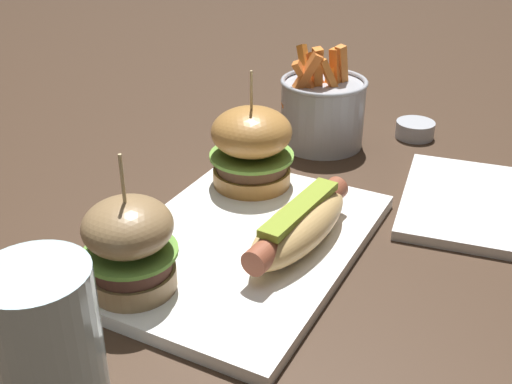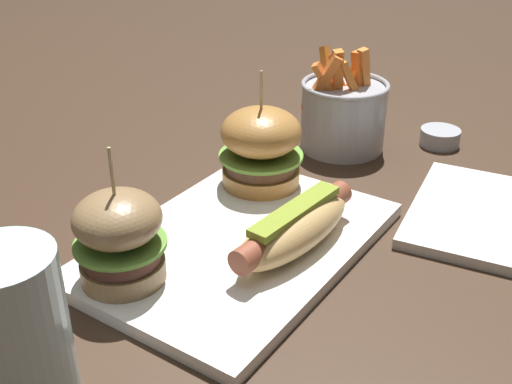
# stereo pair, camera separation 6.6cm
# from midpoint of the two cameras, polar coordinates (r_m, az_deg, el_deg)

# --- Properties ---
(ground_plane) EXTENTS (3.00, 3.00, 0.00)m
(ground_plane) POSITION_cam_midpoint_polar(r_m,az_deg,el_deg) (0.66, -4.16, -5.37)
(ground_plane) COLOR #382619
(platter_main) EXTENTS (0.33, 0.22, 0.01)m
(platter_main) POSITION_cam_midpoint_polar(r_m,az_deg,el_deg) (0.66, -4.18, -4.86)
(platter_main) COLOR white
(platter_main) RESTS_ON ground
(hot_dog) EXTENTS (0.18, 0.07, 0.05)m
(hot_dog) POSITION_cam_midpoint_polar(r_m,az_deg,el_deg) (0.63, 0.96, -3.04)
(hot_dog) COLOR tan
(hot_dog) RESTS_ON platter_main
(slider_left) EXTENTS (0.09, 0.09, 0.13)m
(slider_left) POSITION_cam_midpoint_polar(r_m,az_deg,el_deg) (0.58, -14.54, -4.74)
(slider_left) COLOR olive
(slider_left) RESTS_ON platter_main
(slider_right) EXTENTS (0.10, 0.10, 0.14)m
(slider_right) POSITION_cam_midpoint_polar(r_m,az_deg,el_deg) (0.74, -2.95, 4.07)
(slider_right) COLOR #AD773A
(slider_right) RESTS_ON platter_main
(fries_bucket) EXTENTS (0.12, 0.12, 0.14)m
(fries_bucket) POSITION_cam_midpoint_polar(r_m,az_deg,el_deg) (0.89, 3.88, 7.36)
(fries_bucket) COLOR #A8AAB2
(fries_bucket) RESTS_ON ground
(sauce_ramekin) EXTENTS (0.06, 0.06, 0.02)m
(sauce_ramekin) POSITION_cam_midpoint_polar(r_m,az_deg,el_deg) (0.94, 12.21, 5.53)
(sauce_ramekin) COLOR #A8AAB2
(sauce_ramekin) RESTS_ON ground
(side_plate) EXTENTS (0.23, 0.23, 0.01)m
(side_plate) POSITION_cam_midpoint_polar(r_m,az_deg,el_deg) (0.77, 18.40, -1.30)
(side_plate) COLOR white
(side_plate) RESTS_ON ground
(water_glass) EXTENTS (0.08, 0.08, 0.13)m
(water_glass) POSITION_cam_midpoint_polar(r_m,az_deg,el_deg) (0.48, -22.18, -13.31)
(water_glass) COLOR silver
(water_glass) RESTS_ON ground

